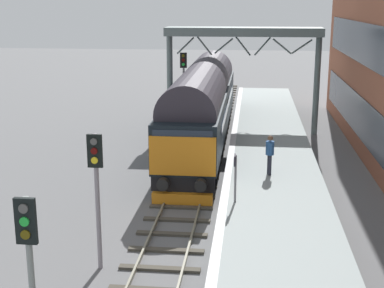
% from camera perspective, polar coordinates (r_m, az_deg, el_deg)
% --- Properties ---
extents(ground_plane, '(140.00, 140.00, 0.00)m').
position_cam_1_polar(ground_plane, '(25.15, -0.16, -3.95)').
color(ground_plane, slate).
rests_on(ground_plane, ground).
extents(track_main, '(2.50, 60.00, 0.15)m').
position_cam_1_polar(track_main, '(25.14, -0.16, -3.83)').
color(track_main, gray).
rests_on(track_main, ground).
extents(station_platform, '(4.00, 44.00, 1.01)m').
position_cam_1_polar(station_platform, '(24.88, 8.11, -3.10)').
color(station_platform, '#98A3A2').
rests_on(station_platform, ground).
extents(diesel_locomotive, '(2.74, 18.17, 4.68)m').
position_cam_1_polar(diesel_locomotive, '(30.36, 1.09, 4.08)').
color(diesel_locomotive, black).
rests_on(diesel_locomotive, ground).
extents(signal_post_near, '(0.44, 0.22, 4.12)m').
position_cam_1_polar(signal_post_near, '(12.24, -16.24, -11.67)').
color(signal_post_near, gray).
rests_on(signal_post_near, ground).
extents(signal_post_mid, '(0.44, 0.22, 4.22)m').
position_cam_1_polar(signal_post_mid, '(16.66, -9.73, -4.00)').
color(signal_post_mid, gray).
rests_on(signal_post_mid, ground).
extents(signal_post_far, '(0.44, 0.22, 4.69)m').
position_cam_1_polar(signal_post_far, '(36.75, -0.87, 6.72)').
color(signal_post_far, gray).
rests_on(signal_post_far, ground).
extents(platform_number_sign, '(0.10, 0.44, 1.72)m').
position_cam_1_polar(platform_number_sign, '(19.59, 4.43, -2.73)').
color(platform_number_sign, slate).
rests_on(platform_number_sign, station_platform).
extents(waiting_passenger, '(0.40, 0.50, 1.64)m').
position_cam_1_polar(waiting_passenger, '(22.91, 7.96, -0.74)').
color(waiting_passenger, '#252732').
rests_on(waiting_passenger, station_platform).
extents(overhead_footbridge, '(9.30, 2.00, 6.41)m').
position_cam_1_polar(overhead_footbridge, '(33.94, 5.26, 10.60)').
color(overhead_footbridge, slate).
rests_on(overhead_footbridge, ground).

